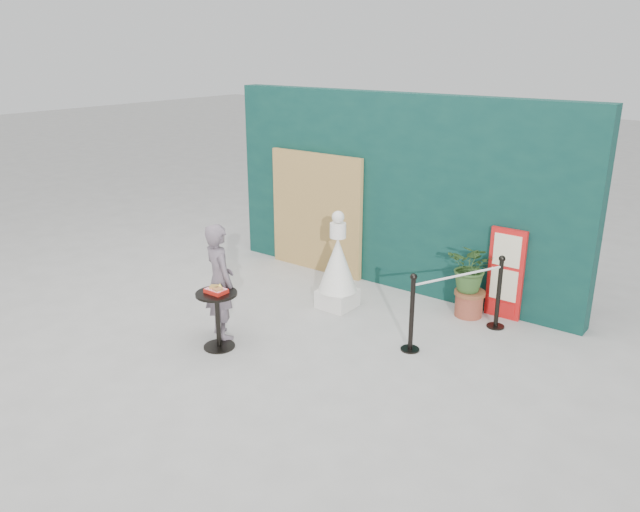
{
  "coord_description": "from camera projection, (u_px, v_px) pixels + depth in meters",
  "views": [
    {
      "loc": [
        4.73,
        -5.05,
        3.68
      ],
      "look_at": [
        0.0,
        1.2,
        1.0
      ],
      "focal_mm": 35.0,
      "sensor_mm": 36.0,
      "label": 1
    }
  ],
  "objects": [
    {
      "name": "statue",
      "position": [
        338.0,
        269.0,
        9.0
      ],
      "size": [
        0.57,
        0.57,
        1.46
      ],
      "color": "silver",
      "rests_on": "ground"
    },
    {
      "name": "planter",
      "position": [
        471.0,
        274.0,
        8.69
      ],
      "size": [
        0.64,
        0.55,
        1.09
      ],
      "color": "brown",
      "rests_on": "ground"
    },
    {
      "name": "stanchion_barrier",
      "position": [
        457.0,
        303.0,
        8.05
      ],
      "size": [
        0.84,
        1.54,
        1.03
      ],
      "color": "black",
      "rests_on": "ground"
    },
    {
      "name": "back_wall",
      "position": [
        396.0,
        193.0,
        9.59
      ],
      "size": [
        6.0,
        0.3,
        3.0
      ],
      "primitive_type": "cube",
      "color": "#092C29",
      "rests_on": "ground"
    },
    {
      "name": "cafe_table",
      "position": [
        217.0,
        311.0,
        7.81
      ],
      "size": [
        0.52,
        0.52,
        0.75
      ],
      "color": "black",
      "rests_on": "ground"
    },
    {
      "name": "woman",
      "position": [
        220.0,
        281.0,
        8.03
      ],
      "size": [
        0.66,
        0.55,
        1.54
      ],
      "primitive_type": "imported",
      "rotation": [
        0.0,
        0.0,
        2.76
      ],
      "color": "slate",
      "rests_on": "ground"
    },
    {
      "name": "ground",
      "position": [
        261.0,
        357.0,
        7.7
      ],
      "size": [
        60.0,
        60.0,
        0.0
      ],
      "primitive_type": "plane",
      "color": "#ADAAA5",
      "rests_on": "ground"
    },
    {
      "name": "food_basket",
      "position": [
        216.0,
        290.0,
        7.71
      ],
      "size": [
        0.26,
        0.19,
        0.11
      ],
      "color": "red",
      "rests_on": "cafe_table"
    },
    {
      "name": "bamboo_fence",
      "position": [
        316.0,
        213.0,
        10.4
      ],
      "size": [
        1.8,
        0.08,
        2.0
      ],
      "primitive_type": "cube",
      "color": "tan",
      "rests_on": "ground"
    },
    {
      "name": "menu_board",
      "position": [
        505.0,
        274.0,
        8.64
      ],
      "size": [
        0.5,
        0.07,
        1.3
      ],
      "color": "red",
      "rests_on": "ground"
    }
  ]
}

